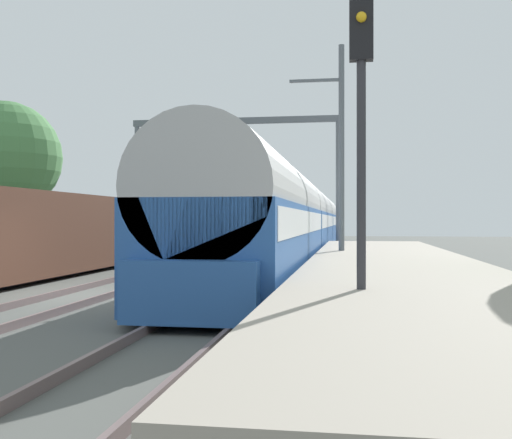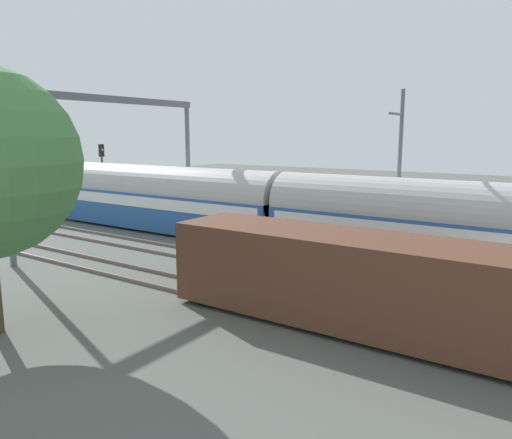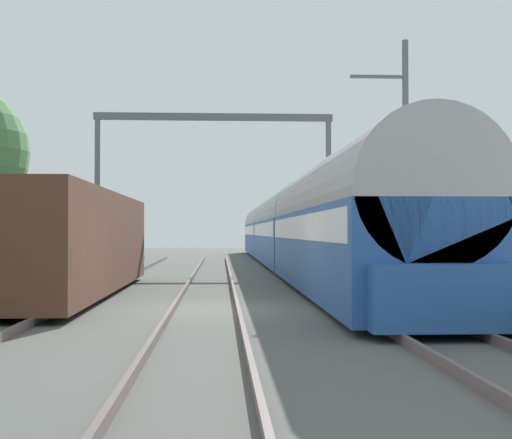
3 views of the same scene
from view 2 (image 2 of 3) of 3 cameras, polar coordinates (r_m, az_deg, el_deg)
track_far_west at (r=14.64m, az=27.38°, el=-14.41°), size 1.52×60.00×0.16m
platform at (r=25.83m, az=26.11°, el=-3.10°), size 4.40×28.00×0.90m
passenger_train at (r=30.00m, az=-10.50°, el=2.42°), size 2.93×49.20×3.82m
freight_car at (r=14.93m, az=13.24°, el=-7.34°), size 2.80×13.00×2.70m
person_crossing at (r=31.61m, az=-10.31°, el=1.08°), size 0.38×0.46×1.73m
railway_signal_far at (r=37.28m, az=-17.68°, el=5.62°), size 0.36×0.30×5.16m
catenary_gantry at (r=27.08m, az=-16.60°, el=9.09°), size 12.24×0.28×7.86m
catenary_pole_east_mid at (r=24.78m, az=16.52°, el=5.66°), size 1.90×0.20×8.00m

